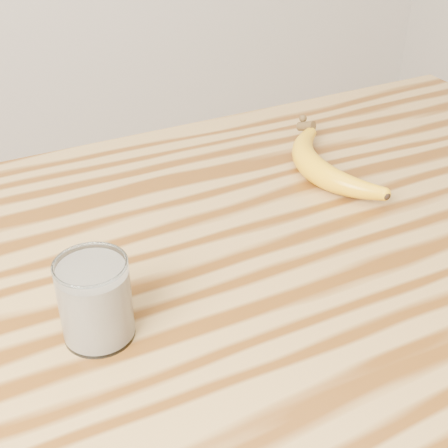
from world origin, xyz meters
name	(u,v)px	position (x,y,z in m)	size (l,w,h in m)	color
table	(289,309)	(0.00, 0.00, 0.77)	(1.20, 0.80, 0.90)	olive
smoothie_glass	(95,301)	(-0.29, -0.07, 0.95)	(0.08, 0.08, 0.10)	white
banana	(312,167)	(0.11, 0.12, 0.92)	(0.12, 0.33, 0.04)	gold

